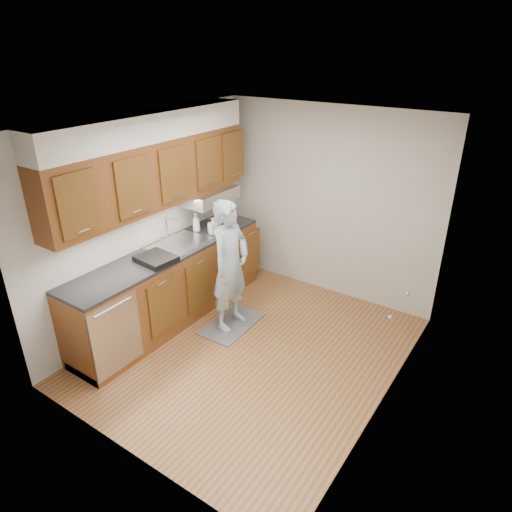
{
  "coord_description": "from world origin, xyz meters",
  "views": [
    {
      "loc": [
        2.41,
        -3.45,
        3.18
      ],
      "look_at": [
        -0.12,
        0.25,
        1.05
      ],
      "focal_mm": 32.0,
      "sensor_mm": 36.0,
      "label": 1
    }
  ],
  "objects_px": {
    "soap_bottle_a": "(196,222)",
    "dish_rack": "(156,259)",
    "soap_bottle_b": "(213,225)",
    "soda_can": "(219,229)",
    "soap_bottle_c": "(215,219)",
    "person": "(230,258)"
  },
  "relations": [
    {
      "from": "soap_bottle_a",
      "to": "dish_rack",
      "type": "xyz_separation_m",
      "value": [
        0.21,
        -0.93,
        -0.09
      ]
    },
    {
      "from": "soap_bottle_b",
      "to": "soda_can",
      "type": "height_order",
      "value": "soap_bottle_b"
    },
    {
      "from": "soda_can",
      "to": "soap_bottle_a",
      "type": "bearing_deg",
      "value": -156.53
    },
    {
      "from": "soap_bottle_c",
      "to": "soda_can",
      "type": "distance_m",
      "value": 0.31
    },
    {
      "from": "person",
      "to": "soap_bottle_b",
      "type": "height_order",
      "value": "person"
    },
    {
      "from": "soap_bottle_a",
      "to": "soda_can",
      "type": "distance_m",
      "value": 0.31
    },
    {
      "from": "person",
      "to": "dish_rack",
      "type": "bearing_deg",
      "value": 133.06
    },
    {
      "from": "soap_bottle_a",
      "to": "soda_can",
      "type": "xyz_separation_m",
      "value": [
        0.28,
        0.12,
        -0.07
      ]
    },
    {
      "from": "soap_bottle_a",
      "to": "soap_bottle_b",
      "type": "distance_m",
      "value": 0.23
    },
    {
      "from": "person",
      "to": "dish_rack",
      "type": "height_order",
      "value": "person"
    },
    {
      "from": "soap_bottle_a",
      "to": "dish_rack",
      "type": "height_order",
      "value": "soap_bottle_a"
    },
    {
      "from": "dish_rack",
      "to": "soda_can",
      "type": "bearing_deg",
      "value": 91.59
    },
    {
      "from": "person",
      "to": "soap_bottle_a",
      "type": "height_order",
      "value": "person"
    },
    {
      "from": "soap_bottle_c",
      "to": "soda_can",
      "type": "xyz_separation_m",
      "value": [
        0.23,
        -0.2,
        -0.02
      ]
    },
    {
      "from": "soap_bottle_c",
      "to": "dish_rack",
      "type": "xyz_separation_m",
      "value": [
        0.16,
        -1.25,
        -0.04
      ]
    },
    {
      "from": "person",
      "to": "soap_bottle_b",
      "type": "relative_size",
      "value": 8.35
    },
    {
      "from": "dish_rack",
      "to": "soap_bottle_b",
      "type": "bearing_deg",
      "value": 94.85
    },
    {
      "from": "soap_bottle_b",
      "to": "dish_rack",
      "type": "xyz_separation_m",
      "value": [
        -0.01,
        -1.0,
        -0.08
      ]
    },
    {
      "from": "soda_can",
      "to": "soap_bottle_b",
      "type": "bearing_deg",
      "value": -138.67
    },
    {
      "from": "soap_bottle_a",
      "to": "soda_can",
      "type": "relative_size",
      "value": 2.42
    },
    {
      "from": "soda_can",
      "to": "dish_rack",
      "type": "bearing_deg",
      "value": -93.63
    },
    {
      "from": "dish_rack",
      "to": "person",
      "type": "bearing_deg",
      "value": 49.82
    }
  ]
}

